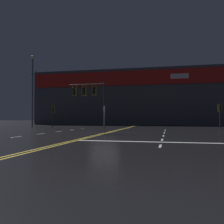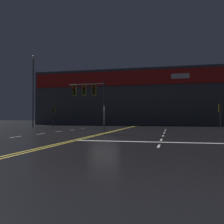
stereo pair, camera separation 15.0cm
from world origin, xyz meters
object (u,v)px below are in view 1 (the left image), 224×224
traffic_signal_corner_northeast (220,111)px  traffic_signal_corner_northwest (53,112)px  traffic_signal_median (88,93)px  streetlight_median_approach (33,82)px

traffic_signal_corner_northeast → traffic_signal_corner_northwest: bearing=179.7°
traffic_signal_corner_northeast → traffic_signal_corner_northwest: size_ratio=1.00×
traffic_signal_median → streetlight_median_approach: bearing=137.1°
traffic_signal_corner_northeast → streetlight_median_approach: streetlight_median_approach is taller
traffic_signal_corner_northwest → streetlight_median_approach: 5.82m
traffic_signal_median → traffic_signal_corner_northeast: traffic_signal_median is taller
traffic_signal_corner_northeast → streetlight_median_approach: 26.92m
traffic_signal_corner_northeast → traffic_signal_corner_northwest: (-22.89, 0.14, 0.01)m
traffic_signal_median → streetlight_median_approach: streetlight_median_approach is taller
traffic_signal_median → traffic_signal_corner_northeast: (13.61, 11.35, -1.40)m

